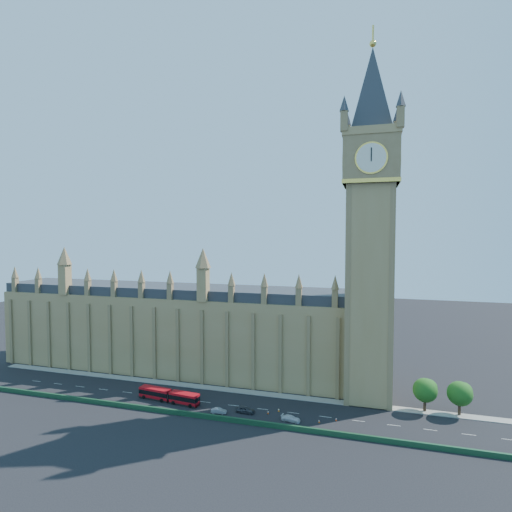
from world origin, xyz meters
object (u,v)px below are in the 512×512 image
(red_bus, at_px, (169,396))
(car_silver, at_px, (219,411))
(car_grey, at_px, (245,410))
(car_white, at_px, (291,419))

(red_bus, relative_size, car_silver, 4.59)
(red_bus, relative_size, car_grey, 3.79)
(car_silver, height_order, car_white, car_white)
(car_grey, distance_m, car_white, 12.05)
(car_silver, relative_size, car_white, 0.85)
(red_bus, height_order, car_silver, red_bus)
(car_grey, bearing_deg, red_bus, 91.52)
(red_bus, height_order, car_white, red_bus)
(car_silver, xyz_separation_m, car_white, (18.26, 0.76, 0.03))
(red_bus, xyz_separation_m, car_silver, (15.60, -3.09, -0.96))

